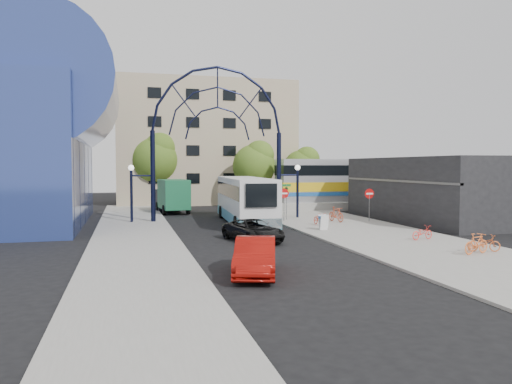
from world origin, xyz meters
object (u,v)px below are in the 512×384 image
object	(u,v)px
train_car	(394,180)
bike_far_a	(422,233)
gateway_arch	(218,112)
sandwich_board	(323,220)
tree_north_b	(156,157)
stop_sign	(284,196)
city_bus	(245,199)
street_name_sign	(287,194)
green_truck	(172,196)
bike_near_a	(319,219)
red_sedan	(255,256)
bike_far_b	(476,244)
bike_near_b	(336,214)
bike_far_c	(484,243)
do_not_enter_sign	(369,197)
black_suv	(253,231)
tree_north_a	(255,163)
tree_north_c	(303,166)

from	to	relation	value
train_car	bike_far_a	world-z (taller)	train_car
gateway_arch	sandwich_board	xyz separation A→B (m)	(5.60, -8.02, -7.81)
tree_north_b	stop_sign	bearing A→B (deg)	-64.17
train_car	city_bus	size ratio (longest dim) A/B	1.98
street_name_sign	tree_north_b	size ratio (longest dim) A/B	0.35
gateway_arch	stop_sign	size ratio (longest dim) A/B	5.46
street_name_sign	green_truck	world-z (taller)	green_truck
sandwich_board	bike_near_a	xyz separation A→B (m)	(0.71, 2.52, -0.18)
city_bus	red_sedan	world-z (taller)	city_bus
red_sedan	bike_far_b	size ratio (longest dim) A/B	2.69
red_sedan	bike_near_b	size ratio (longest dim) A/B	2.43
bike_far_c	train_car	bearing A→B (deg)	-2.95
green_truck	bike_near_a	size ratio (longest dim) A/B	3.78
city_bus	stop_sign	bearing A→B (deg)	1.04
city_bus	bike_near_a	distance (m)	5.98
street_name_sign	bike_far_c	size ratio (longest dim) A/B	1.76
do_not_enter_sign	stop_sign	bearing A→B (deg)	162.12
bike_far_b	do_not_enter_sign	bearing A→B (deg)	-22.67
green_truck	bike_near_b	xyz separation A→B (m)	(11.25, -11.63, -0.86)
do_not_enter_sign	train_car	bearing A→B (deg)	53.13
black_suv	bike_far_a	world-z (taller)	black_suv
gateway_arch	stop_sign	xyz separation A→B (m)	(4.80, -2.00, -6.56)
street_name_sign	tree_north_b	distance (m)	19.81
tree_north_b	black_suv	world-z (taller)	tree_north_b
tree_north_a	bike_near_b	bearing A→B (deg)	-81.90
bike_near_b	gateway_arch	bearing A→B (deg)	144.10
stop_sign	bike_far_a	distance (m)	12.49
do_not_enter_sign	black_suv	distance (m)	13.06
do_not_enter_sign	tree_north_a	distance (m)	16.86
gateway_arch	bike_far_c	xyz separation A→B (m)	(10.04, -17.83, -8.02)
do_not_enter_sign	bike_near_a	xyz separation A→B (m)	(-4.69, -1.50, -1.42)
stop_sign	bike_far_c	distance (m)	16.74
train_car	tree_north_a	bearing A→B (deg)	164.20
bike_far_b	stop_sign	bearing A→B (deg)	-0.43
stop_sign	do_not_enter_sign	xyz separation A→B (m)	(6.20, -2.00, -0.02)
tree_north_a	bike_far_b	bearing A→B (deg)	-84.14
city_bus	red_sedan	size ratio (longest dim) A/B	2.80
city_bus	do_not_enter_sign	bearing A→B (deg)	-9.28
bike_far_a	bike_far_c	xyz separation A→B (m)	(0.62, -4.32, 0.02)
black_suv	bike_near_b	bearing A→B (deg)	25.80
do_not_enter_sign	bike_far_a	bearing A→B (deg)	-99.46
tree_north_b	bike_far_c	size ratio (longest dim) A/B	5.02
gateway_arch	sandwich_board	bearing A→B (deg)	-55.09
bike_far_a	do_not_enter_sign	bearing A→B (deg)	-23.65
black_suv	sandwich_board	bearing A→B (deg)	13.02
gateway_arch	tree_north_c	xyz separation A→B (m)	(12.12, 13.93, -4.28)
tree_north_c	bike_far_a	xyz separation A→B (m)	(-2.71, -27.44, -3.75)
green_truck	bike_near_b	distance (m)	16.21
street_name_sign	train_car	distance (m)	17.55
gateway_arch	city_bus	distance (m)	7.22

